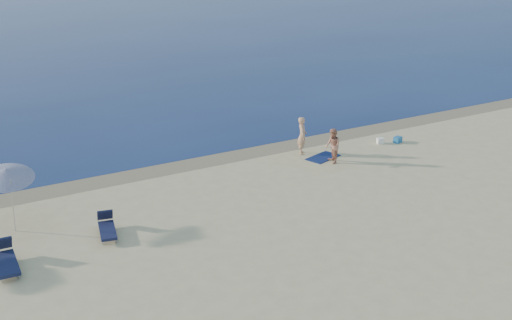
{
  "coord_description": "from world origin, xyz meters",
  "views": [
    {
      "loc": [
        -12.6,
        -5.09,
        9.92
      ],
      "look_at": [
        -0.37,
        16.0,
        1.0
      ],
      "focal_mm": 45.0,
      "sensor_mm": 36.0,
      "label": 1
    }
  ],
  "objects_px": {
    "person_right": "(333,146)",
    "person_left": "(302,136)",
    "umbrella_near": "(6,174)",
    "blue_cooler": "(398,140)"
  },
  "relations": [
    {
      "from": "person_left",
      "to": "blue_cooler",
      "type": "relative_size",
      "value": 4.38
    },
    {
      "from": "person_right",
      "to": "blue_cooler",
      "type": "xyz_separation_m",
      "value": [
        4.47,
        0.7,
        -0.64
      ]
    },
    {
      "from": "person_right",
      "to": "umbrella_near",
      "type": "height_order",
      "value": "umbrella_near"
    },
    {
      "from": "person_left",
      "to": "umbrella_near",
      "type": "relative_size",
      "value": 0.72
    },
    {
      "from": "person_right",
      "to": "umbrella_near",
      "type": "xyz_separation_m",
      "value": [
        -13.55,
        0.23,
        1.27
      ]
    },
    {
      "from": "person_right",
      "to": "blue_cooler",
      "type": "relative_size",
      "value": 3.91
    },
    {
      "from": "person_left",
      "to": "person_right",
      "type": "xyz_separation_m",
      "value": [
        0.49,
        -1.69,
        -0.09
      ]
    },
    {
      "from": "person_right",
      "to": "person_left",
      "type": "bearing_deg",
      "value": -146.26
    },
    {
      "from": "umbrella_near",
      "to": "person_left",
      "type": "bearing_deg",
      "value": 6.51
    },
    {
      "from": "person_left",
      "to": "umbrella_near",
      "type": "distance_m",
      "value": 13.2
    }
  ]
}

